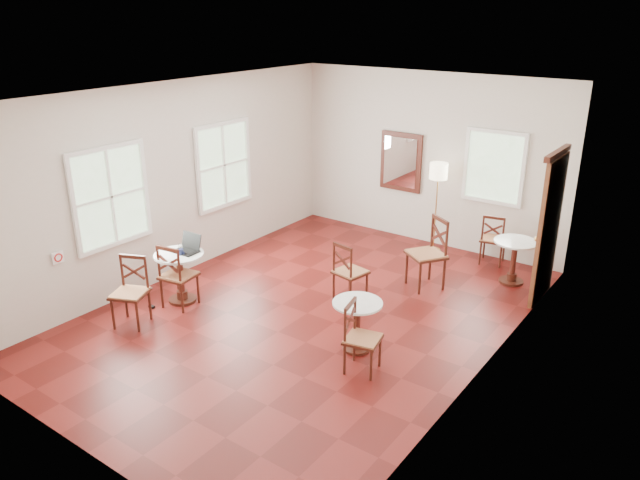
{
  "coord_description": "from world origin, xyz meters",
  "views": [
    {
      "loc": [
        4.56,
        -6.01,
        4.0
      ],
      "look_at": [
        0.0,
        0.3,
        1.0
      ],
      "focal_mm": 34.16,
      "sensor_mm": 36.0,
      "label": 1
    }
  ],
  "objects_px": {
    "cafe_table_back": "(514,257)",
    "chair_back_b": "(428,253)",
    "laptop": "(188,247)",
    "chair_mid_a": "(349,272)",
    "navy_mug": "(181,252)",
    "chair_back_a": "(493,239)",
    "water_glass": "(180,248)",
    "chair_near_b": "(130,292)",
    "floor_lamp": "(438,177)",
    "chair_near_a": "(177,275)",
    "chair_mid_b": "(361,338)",
    "mouse": "(185,253)",
    "cafe_table_mid": "(357,320)",
    "cafe_table_near": "(180,272)",
    "power_adapter": "(152,307)"
  },
  "relations": [
    {
      "from": "cafe_table_back",
      "to": "navy_mug",
      "type": "relative_size",
      "value": 6.35
    },
    {
      "from": "chair_mid_a",
      "to": "laptop",
      "type": "xyz_separation_m",
      "value": [
        -1.91,
        -1.28,
        0.35
      ]
    },
    {
      "from": "cafe_table_back",
      "to": "power_adapter",
      "type": "xyz_separation_m",
      "value": [
        -3.83,
        -3.83,
        -0.41
      ]
    },
    {
      "from": "chair_back_b",
      "to": "cafe_table_mid",
      "type": "bearing_deg",
      "value": -53.2
    },
    {
      "from": "chair_back_b",
      "to": "floor_lamp",
      "type": "relative_size",
      "value": 0.69
    },
    {
      "from": "chair_near_a",
      "to": "chair_back_a",
      "type": "xyz_separation_m",
      "value": [
        3.02,
        4.09,
        -0.04
      ]
    },
    {
      "from": "cafe_table_back",
      "to": "chair_back_b",
      "type": "height_order",
      "value": "chair_back_b"
    },
    {
      "from": "chair_mid_b",
      "to": "navy_mug",
      "type": "distance_m",
      "value": 3.01
    },
    {
      "from": "cafe_table_mid",
      "to": "chair_near_b",
      "type": "height_order",
      "value": "chair_near_b"
    },
    {
      "from": "navy_mug",
      "to": "water_glass",
      "type": "relative_size",
      "value": 1.05
    },
    {
      "from": "floor_lamp",
      "to": "cafe_table_near",
      "type": "bearing_deg",
      "value": -118.08
    },
    {
      "from": "cafe_table_near",
      "to": "cafe_table_back",
      "type": "distance_m",
      "value": 5.0
    },
    {
      "from": "chair_mid_a",
      "to": "power_adapter",
      "type": "distance_m",
      "value": 2.85
    },
    {
      "from": "cafe_table_mid",
      "to": "laptop",
      "type": "bearing_deg",
      "value": -175.72
    },
    {
      "from": "cafe_table_back",
      "to": "laptop",
      "type": "bearing_deg",
      "value": -137.88
    },
    {
      "from": "chair_mid_a",
      "to": "chair_back_b",
      "type": "distance_m",
      "value": 1.29
    },
    {
      "from": "cafe_table_near",
      "to": "power_adapter",
      "type": "height_order",
      "value": "cafe_table_near"
    },
    {
      "from": "chair_mid_b",
      "to": "chair_back_a",
      "type": "relative_size",
      "value": 0.99
    },
    {
      "from": "cafe_table_mid",
      "to": "navy_mug",
      "type": "relative_size",
      "value": 6.02
    },
    {
      "from": "chair_back_a",
      "to": "laptop",
      "type": "distance_m",
      "value": 4.91
    },
    {
      "from": "chair_back_a",
      "to": "water_glass",
      "type": "bearing_deg",
      "value": 39.82
    },
    {
      "from": "chair_mid_a",
      "to": "navy_mug",
      "type": "relative_size",
      "value": 8.3
    },
    {
      "from": "floor_lamp",
      "to": "laptop",
      "type": "bearing_deg",
      "value": -118.64
    },
    {
      "from": "cafe_table_mid",
      "to": "chair_back_a",
      "type": "relative_size",
      "value": 0.75
    },
    {
      "from": "cafe_table_mid",
      "to": "chair_near_a",
      "type": "xyz_separation_m",
      "value": [
        -2.67,
        -0.49,
        0.07
      ]
    },
    {
      "from": "cafe_table_near",
      "to": "power_adapter",
      "type": "relative_size",
      "value": 8.48
    },
    {
      "from": "chair_near_a",
      "to": "laptop",
      "type": "xyz_separation_m",
      "value": [
        -0.06,
        0.29,
        0.33
      ]
    },
    {
      "from": "chair_mid_a",
      "to": "cafe_table_near",
      "type": "bearing_deg",
      "value": 47.05
    },
    {
      "from": "mouse",
      "to": "laptop",
      "type": "bearing_deg",
      "value": 98.59
    },
    {
      "from": "chair_back_a",
      "to": "navy_mug",
      "type": "relative_size",
      "value": 7.99
    },
    {
      "from": "chair_mid_b",
      "to": "chair_near_b",
      "type": "bearing_deg",
      "value": 92.58
    },
    {
      "from": "cafe_table_mid",
      "to": "navy_mug",
      "type": "bearing_deg",
      "value": -172.34
    },
    {
      "from": "chair_near_b",
      "to": "navy_mug",
      "type": "relative_size",
      "value": 8.65
    },
    {
      "from": "cafe_table_back",
      "to": "water_glass",
      "type": "relative_size",
      "value": 6.65
    },
    {
      "from": "cafe_table_back",
      "to": "chair_back_b",
      "type": "xyz_separation_m",
      "value": [
        -1.01,
        -0.9,
        0.12
      ]
    },
    {
      "from": "chair_mid_a",
      "to": "floor_lamp",
      "type": "distance_m",
      "value": 2.62
    },
    {
      "from": "laptop",
      "to": "water_glass",
      "type": "bearing_deg",
      "value": -145.28
    },
    {
      "from": "cafe_table_back",
      "to": "chair_mid_b",
      "type": "distance_m",
      "value": 3.48
    },
    {
      "from": "chair_near_a",
      "to": "power_adapter",
      "type": "xyz_separation_m",
      "value": [
        -0.28,
        -0.28,
        -0.46
      ]
    },
    {
      "from": "floor_lamp",
      "to": "mouse",
      "type": "bearing_deg",
      "value": -117.07
    },
    {
      "from": "cafe_table_mid",
      "to": "laptop",
      "type": "xyz_separation_m",
      "value": [
        -2.73,
        -0.2,
        0.4
      ]
    },
    {
      "from": "cafe_table_back",
      "to": "laptop",
      "type": "xyz_separation_m",
      "value": [
        -3.61,
        -3.26,
        0.38
      ]
    },
    {
      "from": "cafe_table_back",
      "to": "mouse",
      "type": "xyz_separation_m",
      "value": [
        -3.55,
        -3.39,
        0.33
      ]
    },
    {
      "from": "chair_back_b",
      "to": "laptop",
      "type": "distance_m",
      "value": 3.53
    },
    {
      "from": "water_glass",
      "to": "cafe_table_back",
      "type": "bearing_deg",
      "value": 42.01
    },
    {
      "from": "cafe_table_back",
      "to": "chair_near_b",
      "type": "bearing_deg",
      "value": -130.74
    },
    {
      "from": "chair_back_a",
      "to": "mouse",
      "type": "bearing_deg",
      "value": 41.65
    },
    {
      "from": "chair_near_a",
      "to": "chair_mid_a",
      "type": "bearing_deg",
      "value": -148.69
    },
    {
      "from": "laptop",
      "to": "navy_mug",
      "type": "height_order",
      "value": "laptop"
    },
    {
      "from": "chair_near_a",
      "to": "chair_near_b",
      "type": "height_order",
      "value": "chair_near_a"
    }
  ]
}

